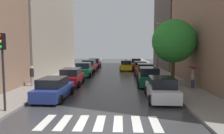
{
  "coord_description": "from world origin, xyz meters",
  "views": [
    {
      "loc": [
        1.02,
        -8.43,
        3.67
      ],
      "look_at": [
        -0.25,
        21.56,
        0.88
      ],
      "focal_mm": 33.5,
      "sensor_mm": 36.0,
      "label": 1
    }
  ],
  "objects": [
    {
      "name": "parked_car_right_second",
      "position": [
        3.71,
        11.56,
        0.84
      ],
      "size": [
        2.33,
        4.32,
        1.8
      ],
      "rotation": [
        0.0,
        0.0,
        1.52
      ],
      "color": "#0C4C2D",
      "rests_on": "ground"
    },
    {
      "name": "sidewalk_right",
      "position": [
        6.5,
        24.0,
        0.07
      ],
      "size": [
        3.0,
        72.0,
        0.15
      ],
      "primitive_type": "cube",
      "color": "gray",
      "rests_on": "ground"
    },
    {
      "name": "parked_car_left_second",
      "position": [
        -3.85,
        11.83,
        0.77
      ],
      "size": [
        2.19,
        4.83,
        1.65
      ],
      "rotation": [
        0.0,
        0.0,
        1.6
      ],
      "color": "maroon",
      "rests_on": "ground"
    },
    {
      "name": "parked_car_left_nearest",
      "position": [
        -3.76,
        6.04,
        0.74
      ],
      "size": [
        2.16,
        4.31,
        1.57
      ],
      "rotation": [
        0.0,
        0.0,
        1.53
      ],
      "color": "navy",
      "rests_on": "ground"
    },
    {
      "name": "ground_plane",
      "position": [
        0.0,
        24.0,
        -0.02
      ],
      "size": [
        28.0,
        72.0,
        0.04
      ],
      "primitive_type": "cube",
      "color": "#353538"
    },
    {
      "name": "pedestrian_near_tree",
      "position": [
        -7.11,
        10.19,
        1.14
      ],
      "size": [
        0.36,
        0.36,
        1.86
      ],
      "rotation": [
        0.0,
        0.0,
        5.26
      ],
      "color": "gray",
      "rests_on": "sidewalk_left"
    },
    {
      "name": "lamp_post_right",
      "position": [
        5.55,
        17.55,
        3.96
      ],
      "size": [
        0.6,
        0.28,
        6.56
      ],
      "color": "#595B60",
      "rests_on": "sidewalk_right"
    },
    {
      "name": "parked_car_right_fourth",
      "position": [
        3.9,
        23.21,
        0.76
      ],
      "size": [
        2.17,
        4.56,
        1.61
      ],
      "rotation": [
        0.0,
        0.0,
        1.61
      ],
      "color": "maroon",
      "rests_on": "ground"
    },
    {
      "name": "parked_car_right_third",
      "position": [
        3.89,
        16.76,
        0.82
      ],
      "size": [
        2.23,
        4.56,
        1.77
      ],
      "rotation": [
        0.0,
        0.0,
        1.59
      ],
      "color": "maroon",
      "rests_on": "ground"
    },
    {
      "name": "parked_car_left_fourth",
      "position": [
        -3.82,
        23.38,
        0.84
      ],
      "size": [
        2.23,
        4.8,
        1.81
      ],
      "rotation": [
        0.0,
        0.0,
        1.55
      ],
      "color": "maroon",
      "rests_on": "ground"
    },
    {
      "name": "parked_car_right_nearest",
      "position": [
        3.9,
        6.25,
        0.75
      ],
      "size": [
        2.18,
        4.64,
        1.6
      ],
      "rotation": [
        0.0,
        0.0,
        1.54
      ],
      "color": "silver",
      "rests_on": "ground"
    },
    {
      "name": "taxi_midroad",
      "position": [
        1.87,
        25.79,
        0.76
      ],
      "size": [
        2.09,
        4.62,
        1.81
      ],
      "rotation": [
        0.0,
        0.0,
        1.57
      ],
      "color": "yellow",
      "rests_on": "ground"
    },
    {
      "name": "traffic_light_left_corner",
      "position": [
        -5.45,
        2.7,
        3.29
      ],
      "size": [
        0.3,
        0.42,
        4.3
      ],
      "color": "black",
      "rests_on": "sidewalk_left"
    },
    {
      "name": "sidewalk_left",
      "position": [
        -6.5,
        24.0,
        0.07
      ],
      "size": [
        3.0,
        72.0,
        0.15
      ],
      "primitive_type": "cube",
      "color": "gray",
      "rests_on": "ground"
    },
    {
      "name": "pedestrian_by_kerb",
      "position": [
        7.33,
        9.98,
        1.48
      ],
      "size": [
        0.96,
        0.96,
        1.84
      ],
      "rotation": [
        0.0,
        0.0,
        1.92
      ],
      "color": "navy",
      "rests_on": "sidewalk_right"
    },
    {
      "name": "parked_car_right_fifth",
      "position": [
        3.73,
        28.98,
        0.81
      ],
      "size": [
        2.08,
        4.25,
        1.74
      ],
      "rotation": [
        0.0,
        0.0,
        1.55
      ],
      "color": "silver",
      "rests_on": "ground"
    },
    {
      "name": "building_right_mid",
      "position": [
        11.0,
        29.28,
        11.28
      ],
      "size": [
        6.0,
        14.85,
        22.57
      ],
      "primitive_type": "cube",
      "color": "#564C47",
      "rests_on": "ground"
    },
    {
      "name": "parked_car_left_third",
      "position": [
        -3.71,
        17.95,
        0.83
      ],
      "size": [
        2.17,
        4.15,
        1.78
      ],
      "rotation": [
        0.0,
        0.0,
        1.59
      ],
      "color": "#0C4C2D",
      "rests_on": "ground"
    },
    {
      "name": "crosswalk_stripes",
      "position": [
        0.0,
        1.45,
        0.01
      ],
      "size": [
        5.85,
        2.2,
        0.01
      ],
      "color": "silver",
      "rests_on": "ground"
    },
    {
      "name": "parked_car_left_fifth",
      "position": [
        -3.84,
        29.9,
        0.8
      ],
      "size": [
        2.2,
        4.12,
        1.71
      ],
      "rotation": [
        0.0,
        0.0,
        1.56
      ],
      "color": "maroon",
      "rests_on": "ground"
    },
    {
      "name": "street_tree_right",
      "position": [
        6.01,
        11.7,
        4.28
      ],
      "size": [
        4.1,
        4.1,
        6.19
      ],
      "color": "#513823",
      "rests_on": "sidewalk_right"
    }
  ]
}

